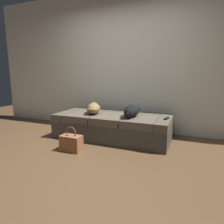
# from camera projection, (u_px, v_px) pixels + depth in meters

# --- Properties ---
(ground_plane) EXTENTS (10.00, 10.00, 0.00)m
(ground_plane) POSITION_uv_depth(u_px,v_px,m) (82.00, 161.00, 2.64)
(ground_plane) COLOR brown
(back_wall) EXTENTS (6.40, 0.10, 2.80)m
(back_wall) POSITION_uv_depth(u_px,v_px,m) (126.00, 61.00, 3.99)
(back_wall) COLOR white
(back_wall) RESTS_ON ground
(couch) EXTENTS (2.03, 0.93, 0.43)m
(couch) POSITION_uv_depth(u_px,v_px,m) (113.00, 126.00, 3.60)
(couch) COLOR #413E38
(couch) RESTS_ON ground
(dog_tan) EXTENTS (0.40, 0.54, 0.19)m
(dog_tan) POSITION_uv_depth(u_px,v_px,m) (94.00, 108.00, 3.63)
(dog_tan) COLOR olive
(dog_tan) RESTS_ON couch
(dog_dark) EXTENTS (0.27, 0.59, 0.20)m
(dog_dark) POSITION_uv_depth(u_px,v_px,m) (131.00, 111.00, 3.33)
(dog_dark) COLOR black
(dog_dark) RESTS_ON couch
(tv_remote) EXTENTS (0.08, 0.16, 0.02)m
(tv_remote) POSITION_uv_depth(u_px,v_px,m) (166.00, 118.00, 3.17)
(tv_remote) COLOR black
(tv_remote) RESTS_ON couch
(handbag) EXTENTS (0.32, 0.18, 0.38)m
(handbag) POSITION_uv_depth(u_px,v_px,m) (71.00, 143.00, 2.97)
(handbag) COLOR #925938
(handbag) RESTS_ON ground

